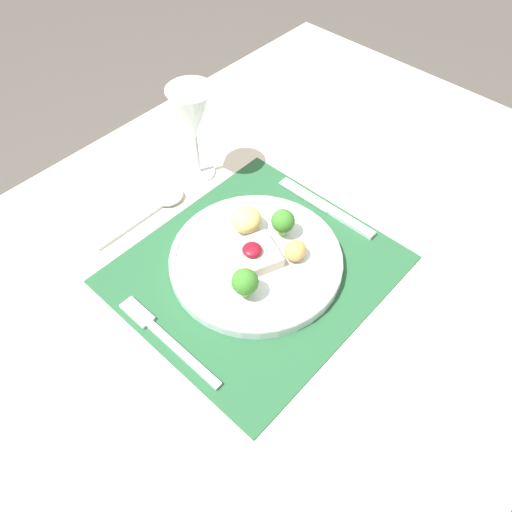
# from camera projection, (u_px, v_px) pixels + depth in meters

# --- Properties ---
(ground_plane) EXTENTS (8.00, 8.00, 0.00)m
(ground_plane) POSITION_uv_depth(u_px,v_px,m) (256.00, 434.00, 1.41)
(ground_plane) COLOR #4C4742
(dining_table) EXTENTS (1.40, 0.93, 0.77)m
(dining_table) POSITION_uv_depth(u_px,v_px,m) (256.00, 303.00, 0.89)
(dining_table) COLOR beige
(dining_table) RESTS_ON ground_plane
(placemat) EXTENTS (0.41, 0.37, 0.00)m
(placemat) POSITION_uv_depth(u_px,v_px,m) (256.00, 269.00, 0.81)
(placemat) COLOR #235633
(placemat) RESTS_ON dining_table
(dinner_plate) EXTENTS (0.28, 0.28, 0.07)m
(dinner_plate) POSITION_uv_depth(u_px,v_px,m) (256.00, 257.00, 0.80)
(dinner_plate) COLOR silver
(dinner_plate) RESTS_ON placemat
(fork) EXTENTS (0.02, 0.20, 0.01)m
(fork) POSITION_uv_depth(u_px,v_px,m) (162.00, 335.00, 0.73)
(fork) COLOR silver
(fork) RESTS_ON placemat
(knife) EXTENTS (0.02, 0.20, 0.01)m
(knife) POSITION_uv_depth(u_px,v_px,m) (332.00, 211.00, 0.88)
(knife) COLOR silver
(knife) RESTS_ON placemat
(spoon) EXTENTS (0.19, 0.04, 0.02)m
(spoon) POSITION_uv_depth(u_px,v_px,m) (162.00, 203.00, 0.90)
(spoon) COLOR silver
(spoon) RESTS_ON dining_table
(wine_glass_near) EXTENTS (0.08, 0.08, 0.18)m
(wine_glass_near) POSITION_uv_depth(u_px,v_px,m) (193.00, 116.00, 0.85)
(wine_glass_near) COLOR white
(wine_glass_near) RESTS_ON dining_table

